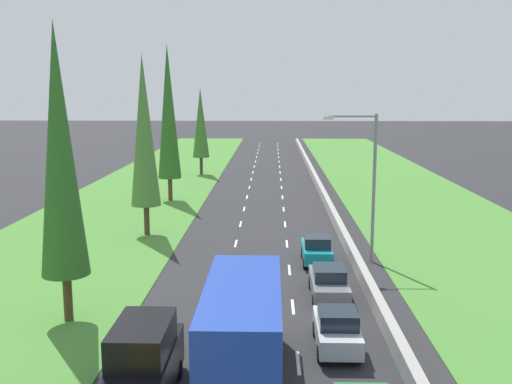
# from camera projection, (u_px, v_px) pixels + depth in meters

# --- Properties ---
(ground_plane) EXTENTS (300.00, 300.00, 0.00)m
(ground_plane) POSITION_uv_depth(u_px,v_px,m) (265.00, 192.00, 61.14)
(ground_plane) COLOR #28282B
(ground_plane) RESTS_ON ground
(grass_verge_left) EXTENTS (14.00, 140.00, 0.04)m
(grass_verge_left) POSITION_uv_depth(u_px,v_px,m) (144.00, 191.00, 61.48)
(grass_verge_left) COLOR #478433
(grass_verge_left) RESTS_ON ground
(grass_verge_right) EXTENTS (14.00, 140.00, 0.04)m
(grass_verge_right) POSITION_uv_depth(u_px,v_px,m) (404.00, 193.00, 60.75)
(grass_verge_right) COLOR #478433
(grass_verge_right) RESTS_ON ground
(median_barrier) EXTENTS (0.44, 120.00, 0.85)m
(median_barrier) POSITION_uv_depth(u_px,v_px,m) (320.00, 188.00, 60.92)
(median_barrier) COLOR #9E9B93
(median_barrier) RESTS_ON ground
(lane_markings) EXTENTS (3.64, 116.00, 0.01)m
(lane_markings) POSITION_uv_depth(u_px,v_px,m) (265.00, 192.00, 61.14)
(lane_markings) COLOR white
(lane_markings) RESTS_ON ground
(black_van_left_lane) EXTENTS (1.96, 4.90, 2.82)m
(black_van_left_lane) POSITION_uv_depth(u_px,v_px,m) (144.00, 361.00, 19.73)
(black_van_left_lane) COLOR black
(black_van_left_lane) RESTS_ON ground
(silver_hatchback_right_lane) EXTENTS (1.74, 3.90, 1.72)m
(silver_hatchback_right_lane) POSITION_uv_depth(u_px,v_px,m) (337.00, 329.00, 23.80)
(silver_hatchback_right_lane) COLOR silver
(silver_hatchback_right_lane) RESTS_ON ground
(blue_box_truck_centre_lane) EXTENTS (2.46, 9.40, 4.18)m
(blue_box_truck_centre_lane) POSITION_uv_depth(u_px,v_px,m) (244.00, 334.00, 20.00)
(blue_box_truck_centre_lane) COLOR black
(blue_box_truck_centre_lane) RESTS_ON ground
(grey_sedan_right_lane) EXTENTS (1.82, 4.50, 1.64)m
(grey_sedan_right_lane) POSITION_uv_depth(u_px,v_px,m) (329.00, 282.00, 29.74)
(grey_sedan_right_lane) COLOR slate
(grey_sedan_right_lane) RESTS_ON ground
(teal_hatchback_right_lane) EXTENTS (1.74, 3.90, 1.72)m
(teal_hatchback_right_lane) POSITION_uv_depth(u_px,v_px,m) (317.00, 250.00, 35.75)
(teal_hatchback_right_lane) COLOR teal
(teal_hatchback_right_lane) RESTS_ON ground
(poplar_tree_second) EXTENTS (2.13, 2.13, 13.32)m
(poplar_tree_second) POSITION_uv_depth(u_px,v_px,m) (60.00, 152.00, 25.58)
(poplar_tree_second) COLOR #4C3823
(poplar_tree_second) RESTS_ON ground
(poplar_tree_third) EXTENTS (2.12, 2.12, 12.91)m
(poplar_tree_third) POSITION_uv_depth(u_px,v_px,m) (144.00, 131.00, 41.68)
(poplar_tree_third) COLOR #4C3823
(poplar_tree_third) RESTS_ON ground
(poplar_tree_fourth) EXTENTS (2.17, 2.17, 14.66)m
(poplar_tree_fourth) POSITION_uv_depth(u_px,v_px,m) (168.00, 112.00, 55.01)
(poplar_tree_fourth) COLOR #4C3823
(poplar_tree_fourth) RESTS_ON ground
(poplar_tree_fifth) EXTENTS (2.07, 2.07, 10.73)m
(poplar_tree_fifth) POSITION_uv_depth(u_px,v_px,m) (201.00, 123.00, 72.95)
(poplar_tree_fifth) COLOR #4C3823
(poplar_tree_fifth) RESTS_ON ground
(street_light_mast) EXTENTS (3.20, 0.28, 9.00)m
(street_light_mast) POSITION_uv_depth(u_px,v_px,m) (368.00, 177.00, 35.27)
(street_light_mast) COLOR gray
(street_light_mast) RESTS_ON ground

